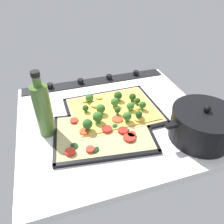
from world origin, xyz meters
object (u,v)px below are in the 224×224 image
at_px(broccoli_pizza, 113,109).
at_px(baking_tray_front, 113,112).
at_px(veggie_pizza_back, 104,133).
at_px(oil_bottle, 43,109).
at_px(baking_tray_back, 103,134).
at_px(cooking_pot, 202,125).

bearing_deg(broccoli_pizza, baking_tray_front, -123.82).
relative_size(veggie_pizza_back, oil_bottle, 1.44).
bearing_deg(oil_bottle, baking_tray_back, 158.22).
height_order(broccoli_pizza, veggie_pizza_back, broccoli_pizza).
distance_m(veggie_pizza_back, oil_bottle, 0.22).
relative_size(broccoli_pizza, baking_tray_back, 0.92).
xyz_separation_m(baking_tray_front, oil_bottle, (0.26, 0.05, 0.10)).
bearing_deg(veggie_pizza_back, baking_tray_front, -121.95).
distance_m(veggie_pizza_back, cooking_pot, 0.34).
relative_size(broccoli_pizza, oil_bottle, 1.42).
bearing_deg(broccoli_pizza, veggie_pizza_back, 58.15).
distance_m(baking_tray_front, veggie_pizza_back, 0.14).
height_order(broccoli_pizza, baking_tray_back, broccoli_pizza).
bearing_deg(broccoli_pizza, baking_tray_back, 57.69).
xyz_separation_m(broccoli_pizza, veggie_pizza_back, (0.07, 0.12, -0.01)).
bearing_deg(baking_tray_back, veggie_pizza_back, 102.76).
xyz_separation_m(baking_tray_front, broccoli_pizza, (0.00, 0.01, 0.02)).
distance_m(baking_tray_back, oil_bottle, 0.23).
distance_m(baking_tray_back, veggie_pizza_back, 0.01).
bearing_deg(veggie_pizza_back, baking_tray_back, -77.24).
height_order(baking_tray_front, veggie_pizza_back, veggie_pizza_back).
bearing_deg(baking_tray_front, oil_bottle, 9.65).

